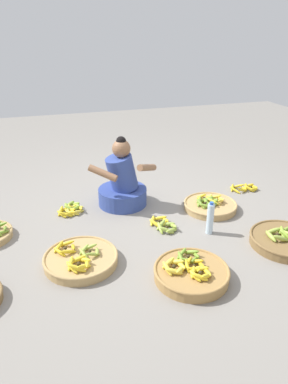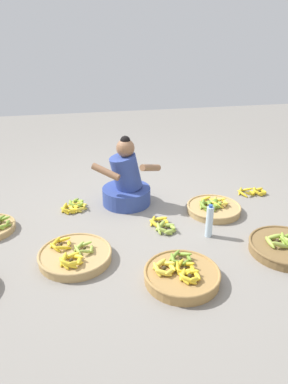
{
  "view_description": "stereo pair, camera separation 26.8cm",
  "coord_description": "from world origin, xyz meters",
  "px_view_note": "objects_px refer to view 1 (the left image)",
  "views": [
    {
      "loc": [
        -0.88,
        -3.08,
        1.75
      ],
      "look_at": [
        0.0,
        -0.2,
        0.35
      ],
      "focal_mm": 33.18,
      "sensor_mm": 36.0,
      "label": 1
    },
    {
      "loc": [
        -0.62,
        -3.15,
        1.75
      ],
      "look_at": [
        0.0,
        -0.2,
        0.35
      ],
      "focal_mm": 33.18,
      "sensor_mm": 36.0,
      "label": 2
    }
  ],
  "objects_px": {
    "vendor_woman_front": "(122,184)",
    "loose_bananas_front_left": "(245,188)",
    "banana_basket_mid_right": "(191,272)",
    "loose_bananas_near_bicycle": "(164,225)",
    "loose_bananas_front_right": "(71,209)",
    "banana_basket_front_center": "(285,240)",
    "water_bottle": "(210,219)",
    "banana_basket_mid_left": "(210,205)",
    "banana_basket_back_right": "(81,259)"
  },
  "relations": [
    {
      "from": "banana_basket_back_right",
      "to": "loose_bananas_front_left",
      "type": "bearing_deg",
      "value": 23.09
    },
    {
      "from": "banana_basket_mid_right",
      "to": "vendor_woman_front",
      "type": "bearing_deg",
      "value": 97.85
    },
    {
      "from": "water_bottle",
      "to": "vendor_woman_front",
      "type": "bearing_deg",
      "value": 127.17
    },
    {
      "from": "vendor_woman_front",
      "to": "loose_bananas_near_bicycle",
      "type": "relative_size",
      "value": 2.18
    },
    {
      "from": "banana_basket_mid_left",
      "to": "loose_bananas_near_bicycle",
      "type": "xyz_separation_m",
      "value": [
        -0.6,
        -0.22,
        -0.02
      ]
    },
    {
      "from": "banana_basket_front_center",
      "to": "loose_bananas_front_right",
      "type": "bearing_deg",
      "value": 145.63
    },
    {
      "from": "vendor_woman_front",
      "to": "loose_bananas_front_left",
      "type": "bearing_deg",
      "value": -2.93
    },
    {
      "from": "loose_bananas_front_right",
      "to": "water_bottle",
      "type": "height_order",
      "value": "water_bottle"
    },
    {
      "from": "loose_bananas_front_left",
      "to": "banana_basket_back_right",
      "type": "bearing_deg",
      "value": -156.91
    },
    {
      "from": "loose_bananas_front_left",
      "to": "loose_bananas_near_bicycle",
      "type": "bearing_deg",
      "value": -156.43
    },
    {
      "from": "banana_basket_back_right",
      "to": "banana_basket_front_center",
      "type": "height_order",
      "value": "banana_basket_front_center"
    },
    {
      "from": "water_bottle",
      "to": "banana_basket_mid_left",
      "type": "bearing_deg",
      "value": 62.55
    },
    {
      "from": "banana_basket_back_right",
      "to": "loose_bananas_near_bicycle",
      "type": "height_order",
      "value": "banana_basket_back_right"
    },
    {
      "from": "banana_basket_mid_left",
      "to": "banana_basket_mid_right",
      "type": "bearing_deg",
      "value": -123.5
    },
    {
      "from": "banana_basket_back_right",
      "to": "banana_basket_front_center",
      "type": "bearing_deg",
      "value": -8.16
    },
    {
      "from": "banana_basket_mid_left",
      "to": "loose_bananas_front_right",
      "type": "xyz_separation_m",
      "value": [
        -1.41,
        0.37,
        -0.02
      ]
    },
    {
      "from": "banana_basket_back_right",
      "to": "loose_bananas_front_right",
      "type": "xyz_separation_m",
      "value": [
        0.03,
        0.93,
        -0.02
      ]
    },
    {
      "from": "loose_bananas_near_bicycle",
      "to": "loose_bananas_front_right",
      "type": "bearing_deg",
      "value": 144.23
    },
    {
      "from": "banana_basket_back_right",
      "to": "banana_basket_front_center",
      "type": "distance_m",
      "value": 1.78
    },
    {
      "from": "banana_basket_mid_left",
      "to": "water_bottle",
      "type": "bearing_deg",
      "value": -117.45
    },
    {
      "from": "loose_bananas_near_bicycle",
      "to": "loose_bananas_front_right",
      "type": "height_order",
      "value": "loose_bananas_near_bicycle"
    },
    {
      "from": "vendor_woman_front",
      "to": "banana_basket_mid_right",
      "type": "relative_size",
      "value": 1.3
    },
    {
      "from": "loose_bananas_front_right",
      "to": "banana_basket_back_right",
      "type": "bearing_deg",
      "value": -91.61
    },
    {
      "from": "banana_basket_mid_left",
      "to": "loose_bananas_near_bicycle",
      "type": "distance_m",
      "value": 0.64
    },
    {
      "from": "loose_bananas_front_right",
      "to": "water_bottle",
      "type": "relative_size",
      "value": 0.94
    },
    {
      "from": "vendor_woman_front",
      "to": "banana_basket_back_right",
      "type": "relative_size",
      "value": 1.25
    },
    {
      "from": "banana_basket_mid_right",
      "to": "water_bottle",
      "type": "distance_m",
      "value": 0.72
    },
    {
      "from": "loose_bananas_front_right",
      "to": "loose_bananas_front_left",
      "type": "relative_size",
      "value": 0.89
    },
    {
      "from": "loose_bananas_near_bicycle",
      "to": "loose_bananas_front_left",
      "type": "xyz_separation_m",
      "value": [
        1.22,
        0.53,
        -0.0
      ]
    },
    {
      "from": "banana_basket_mid_left",
      "to": "banana_basket_back_right",
      "type": "bearing_deg",
      "value": -158.64
    },
    {
      "from": "banana_basket_mid_right",
      "to": "loose_bananas_near_bicycle",
      "type": "relative_size",
      "value": 1.67
    },
    {
      "from": "vendor_woman_front",
      "to": "banana_basket_mid_right",
      "type": "bearing_deg",
      "value": -82.15
    },
    {
      "from": "vendor_woman_front",
      "to": "loose_bananas_front_left",
      "type": "xyz_separation_m",
      "value": [
        1.47,
        -0.08,
        -0.21
      ]
    },
    {
      "from": "vendor_woman_front",
      "to": "banana_basket_back_right",
      "type": "xyz_separation_m",
      "value": [
        -0.59,
        -0.95,
        -0.19
      ]
    },
    {
      "from": "banana_basket_mid_right",
      "to": "banana_basket_front_center",
      "type": "xyz_separation_m",
      "value": [
        0.98,
        0.18,
        -0.0
      ]
    },
    {
      "from": "banana_basket_mid_left",
      "to": "banana_basket_front_center",
      "type": "bearing_deg",
      "value": -68.58
    },
    {
      "from": "water_bottle",
      "to": "loose_bananas_front_left",
      "type": "bearing_deg",
      "value": 41.55
    },
    {
      "from": "vendor_woman_front",
      "to": "banana_basket_front_center",
      "type": "bearing_deg",
      "value": -45.83
    },
    {
      "from": "banana_basket_mid_right",
      "to": "loose_bananas_front_right",
      "type": "bearing_deg",
      "value": 118.86
    },
    {
      "from": "vendor_woman_front",
      "to": "banana_basket_front_center",
      "type": "height_order",
      "value": "vendor_woman_front"
    },
    {
      "from": "banana_basket_mid_right",
      "to": "loose_bananas_near_bicycle",
      "type": "distance_m",
      "value": 0.78
    },
    {
      "from": "banana_basket_mid_right",
      "to": "banana_basket_mid_left",
      "type": "relative_size",
      "value": 1.04
    },
    {
      "from": "vendor_woman_front",
      "to": "loose_bananas_near_bicycle",
      "type": "xyz_separation_m",
      "value": [
        0.25,
        -0.61,
        -0.21
      ]
    },
    {
      "from": "vendor_woman_front",
      "to": "loose_bananas_front_right",
      "type": "bearing_deg",
      "value": -177.95
    },
    {
      "from": "banana_basket_back_right",
      "to": "banana_basket_mid_left",
      "type": "height_order",
      "value": "banana_basket_back_right"
    },
    {
      "from": "banana_basket_front_center",
      "to": "water_bottle",
      "type": "xyz_separation_m",
      "value": [
        -0.55,
        0.38,
        0.1
      ]
    },
    {
      "from": "loose_bananas_near_bicycle",
      "to": "loose_bananas_front_right",
      "type": "xyz_separation_m",
      "value": [
        -0.81,
        0.59,
        -0.0
      ]
    },
    {
      "from": "loose_bananas_front_left",
      "to": "banana_basket_mid_right",
      "type": "bearing_deg",
      "value": -134.29
    },
    {
      "from": "banana_basket_mid_left",
      "to": "water_bottle",
      "type": "height_order",
      "value": "water_bottle"
    },
    {
      "from": "banana_basket_front_center",
      "to": "banana_basket_mid_left",
      "type": "height_order",
      "value": "banana_basket_front_center"
    }
  ]
}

